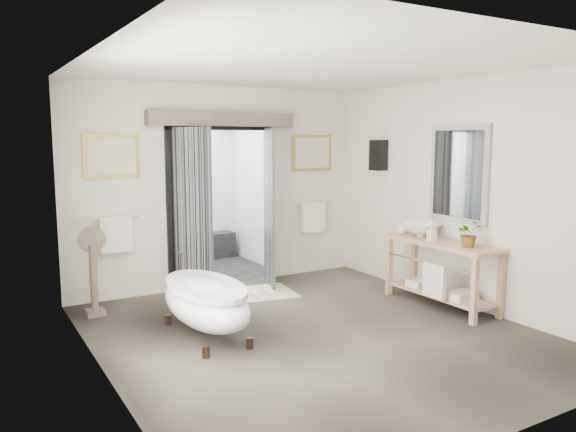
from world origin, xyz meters
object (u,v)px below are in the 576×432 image
(vanity, at_px, (441,268))
(rug, at_px, (250,294))
(clawfoot_tub, at_px, (206,301))
(basin, at_px, (421,230))

(vanity, distance_m, rug, 2.59)
(clawfoot_tub, relative_size, vanity, 1.03)
(basin, bearing_deg, clawfoot_tub, 163.25)
(clawfoot_tub, xyz_separation_m, vanity, (3.01, -0.52, 0.11))
(vanity, bearing_deg, clawfoot_tub, 170.27)
(vanity, distance_m, basin, 0.60)
(clawfoot_tub, distance_m, vanity, 3.06)
(basin, bearing_deg, vanity, -109.52)
(vanity, xyz_separation_m, basin, (0.03, 0.41, 0.43))
(clawfoot_tub, relative_size, rug, 1.37)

